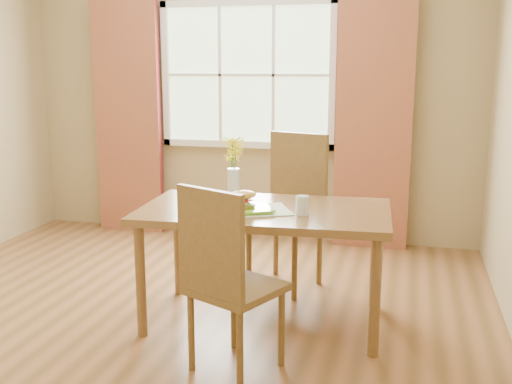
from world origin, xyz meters
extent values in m
cube|color=brown|center=(0.00, 0.00, -0.01)|extent=(4.20, 3.80, 0.02)
cube|color=tan|center=(0.00, 1.91, 1.35)|extent=(4.20, 0.02, 2.70)
cube|color=#B3D4A0|center=(0.00, 1.88, 1.50)|extent=(1.50, 0.02, 1.20)
cube|color=white|center=(0.00, 1.85, 2.13)|extent=(1.62, 0.04, 0.06)
cube|color=white|center=(0.00, 1.85, 0.87)|extent=(1.62, 0.04, 0.06)
cube|color=white|center=(-0.78, 1.85, 1.50)|extent=(0.06, 0.04, 1.32)
cube|color=white|center=(0.78, 1.85, 1.50)|extent=(0.06, 0.04, 1.32)
cube|color=white|center=(0.00, 1.85, 1.50)|extent=(1.50, 0.03, 0.02)
cube|color=maroon|center=(-1.15, 1.78, 1.10)|extent=(0.65, 0.08, 2.20)
cube|color=maroon|center=(1.15, 1.78, 1.10)|extent=(0.65, 0.08, 2.20)
cube|color=brown|center=(0.62, 0.00, 0.71)|extent=(1.55, 0.94, 0.05)
cylinder|color=brown|center=(-0.03, -0.39, 0.34)|extent=(0.06, 0.06, 0.69)
cylinder|color=brown|center=(1.32, -0.31, 0.34)|extent=(0.06, 0.06, 0.69)
cylinder|color=brown|center=(-0.07, 0.30, 0.34)|extent=(0.06, 0.06, 0.69)
cylinder|color=brown|center=(1.28, 0.38, 0.34)|extent=(0.06, 0.06, 0.69)
cube|color=brown|center=(0.62, -0.62, 0.45)|extent=(0.56, 0.56, 0.04)
cube|color=brown|center=(0.54, -0.80, 0.74)|extent=(0.39, 0.21, 0.54)
cylinder|color=brown|center=(0.40, -0.71, 0.21)|extent=(0.04, 0.04, 0.43)
cylinder|color=brown|center=(0.71, -0.85, 0.21)|extent=(0.04, 0.04, 0.43)
cylinder|color=brown|center=(0.54, -0.40, 0.21)|extent=(0.04, 0.04, 0.43)
cylinder|color=brown|center=(0.85, -0.54, 0.21)|extent=(0.04, 0.04, 0.43)
cube|color=brown|center=(0.62, 0.62, 0.49)|extent=(0.58, 0.58, 0.04)
cube|color=brown|center=(0.69, 0.81, 0.81)|extent=(0.45, 0.18, 0.59)
cylinder|color=brown|center=(0.39, 0.50, 0.24)|extent=(0.04, 0.04, 0.47)
cylinder|color=brown|center=(0.74, 0.38, 0.24)|extent=(0.04, 0.04, 0.47)
cylinder|color=brown|center=(0.51, 0.85, 0.24)|extent=(0.04, 0.04, 0.47)
cylinder|color=brown|center=(0.86, 0.73, 0.24)|extent=(0.04, 0.04, 0.47)
cube|color=beige|center=(0.56, -0.10, 0.74)|extent=(0.55, 0.49, 0.01)
cube|color=#87D334|center=(0.56, -0.12, 0.75)|extent=(0.33, 0.33, 0.01)
ellipsoid|color=#F3C453|center=(0.52, -0.14, 0.77)|extent=(0.18, 0.16, 0.04)
ellipsoid|color=#4C8C2D|center=(0.57, -0.16, 0.79)|extent=(0.08, 0.06, 0.01)
cylinder|color=red|center=(0.52, -0.14, 0.80)|extent=(0.08, 0.08, 0.01)
cylinder|color=red|center=(0.55, -0.13, 0.81)|extent=(0.08, 0.08, 0.01)
ellipsoid|color=#F3C453|center=(0.53, -0.14, 0.84)|extent=(0.18, 0.16, 0.05)
cylinder|color=silver|center=(0.88, -0.11, 0.79)|extent=(0.08, 0.08, 0.11)
cylinder|color=silver|center=(0.88, -0.11, 0.78)|extent=(0.07, 0.07, 0.09)
cylinder|color=silver|center=(0.36, 0.22, 0.83)|extent=(0.08, 0.08, 0.20)
cylinder|color=silver|center=(0.36, 0.22, 0.78)|extent=(0.07, 0.07, 0.10)
cylinder|color=#3D7028|center=(0.36, 0.22, 0.92)|extent=(0.01, 0.01, 0.37)
cylinder|color=#3D7028|center=(0.37, 0.21, 0.89)|extent=(0.01, 0.01, 0.31)
cylinder|color=#3D7028|center=(0.35, 0.23, 0.86)|extent=(0.01, 0.01, 0.26)
cylinder|color=#3D7028|center=(0.37, 0.23, 0.90)|extent=(0.01, 0.01, 0.34)
camera|label=1|loc=(1.46, -3.45, 1.58)|focal=42.00mm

